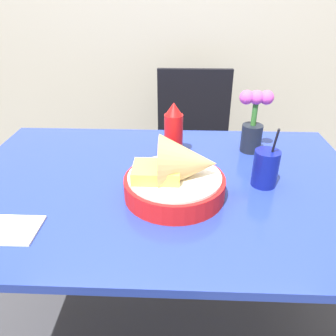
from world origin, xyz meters
TOP-DOWN VIEW (x-y plane):
  - ground_plane at (0.00, 0.00)m, footprint 12.00×12.00m
  - dining_table at (0.00, 0.00)m, footprint 1.28×0.85m
  - chair_far_window at (0.13, 0.78)m, footprint 0.40×0.40m
  - food_basket at (0.05, -0.08)m, footprint 0.29×0.29m
  - ketchup_bottle at (0.03, 0.19)m, footprint 0.07×0.07m
  - drink_cup at (0.32, -0.01)m, footprint 0.08×0.08m
  - flower_vase at (0.32, 0.23)m, footprint 0.12×0.07m
  - napkin at (-0.36, -0.26)m, footprint 0.14×0.11m

SIDE VIEW (x-z plane):
  - ground_plane at x=0.00m, z-range 0.00..0.00m
  - chair_far_window at x=0.13m, z-range 0.08..0.97m
  - dining_table at x=0.00m, z-range 0.28..1.01m
  - napkin at x=-0.36m, z-range 0.73..0.74m
  - drink_cup at x=0.32m, z-range 0.69..0.88m
  - food_basket at x=0.05m, z-range 0.70..0.89m
  - ketchup_bottle at x=0.03m, z-range 0.73..0.92m
  - flower_vase at x=0.32m, z-range 0.73..0.96m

